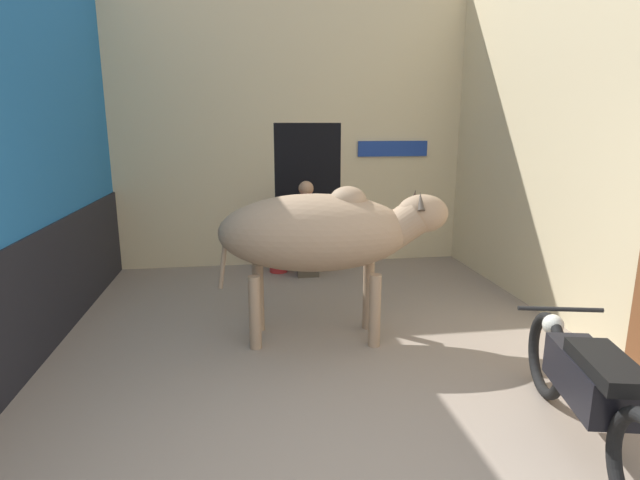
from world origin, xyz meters
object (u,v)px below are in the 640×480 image
object	(u,v)px
motorcycle_near	(587,387)
plastic_stool	(278,254)
cow	(323,233)
shopkeeper_seated	(307,226)

from	to	relation	value
motorcycle_near	plastic_stool	xyz separation A→B (m)	(-1.63, 4.22, -0.18)
cow	motorcycle_near	distance (m)	2.43
shopkeeper_seated	plastic_stool	xyz separation A→B (m)	(-0.38, 0.17, -0.43)
cow	motorcycle_near	xyz separation A→B (m)	(1.35, -1.93, -0.60)
cow	plastic_stool	size ratio (longest dim) A/B	4.63
cow	plastic_stool	xyz separation A→B (m)	(-0.27, 2.29, -0.79)
shopkeeper_seated	plastic_stool	world-z (taller)	shopkeeper_seated
motorcycle_near	plastic_stool	size ratio (longest dim) A/B	4.10
shopkeeper_seated	plastic_stool	distance (m)	0.59
cow	shopkeeper_seated	bearing A→B (deg)	87.13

